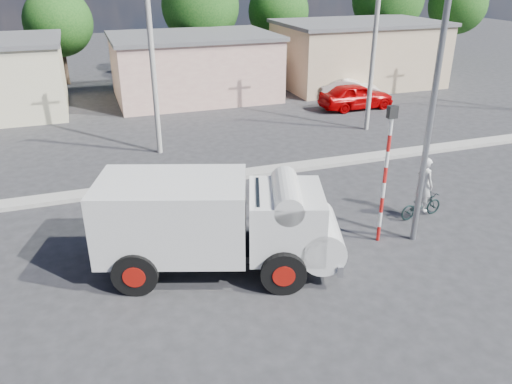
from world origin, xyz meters
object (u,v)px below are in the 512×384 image
object	(u,v)px
car_red	(356,96)
streetlight	(431,84)
traffic_pole	(386,164)
cyclist	(423,192)
car_cream	(349,89)
bicycle	(421,205)
truck	(220,221)

from	to	relation	value
car_red	streetlight	bearing A→B (deg)	155.59
car_red	traffic_pole	bearing A→B (deg)	152.12
cyclist	streetlight	distance (m)	4.40
car_cream	car_red	size ratio (longest dim) A/B	0.86
car_cream	streetlight	distance (m)	19.05
traffic_pole	car_red	bearing A→B (deg)	62.97
cyclist	streetlight	bearing A→B (deg)	126.96
bicycle	car_cream	bearing A→B (deg)	-26.89
car_red	bicycle	bearing A→B (deg)	158.40
bicycle	car_cream	xyz separation A→B (m)	(5.96, 15.85, 0.20)
truck	cyclist	bearing A→B (deg)	25.08
truck	streetlight	size ratio (longest dim) A/B	0.79
truck	cyclist	xyz separation A→B (m)	(7.39, 0.84, -0.58)
truck	cyclist	distance (m)	7.46
car_red	car_cream	bearing A→B (deg)	-20.73
bicycle	streetlight	xyz separation A→B (m)	(-1.31, -1.23, 4.52)
car_cream	streetlight	xyz separation A→B (m)	(-7.27, -17.08, 4.32)
cyclist	car_cream	size ratio (longest dim) A/B	0.48
bicycle	cyclist	xyz separation A→B (m)	(0.00, 0.00, 0.50)
cyclist	traffic_pole	world-z (taller)	traffic_pole
bicycle	truck	bearing A→B (deg)	90.22
cyclist	traffic_pole	bearing A→B (deg)	106.19
car_cream	streetlight	bearing A→B (deg)	176.60
car_red	streetlight	distance (m)	16.59
truck	traffic_pole	bearing A→B (deg)	17.61
truck	car_cream	distance (m)	21.39
cyclist	car_red	distance (m)	14.42
bicycle	streetlight	world-z (taller)	streetlight
cyclist	traffic_pole	xyz separation A→B (m)	(-2.24, -0.93, 1.65)
bicycle	car_red	world-z (taller)	car_red
truck	car_cream	xyz separation A→B (m)	(13.35, 16.69, -0.88)
car_cream	car_red	bearing A→B (deg)	179.78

